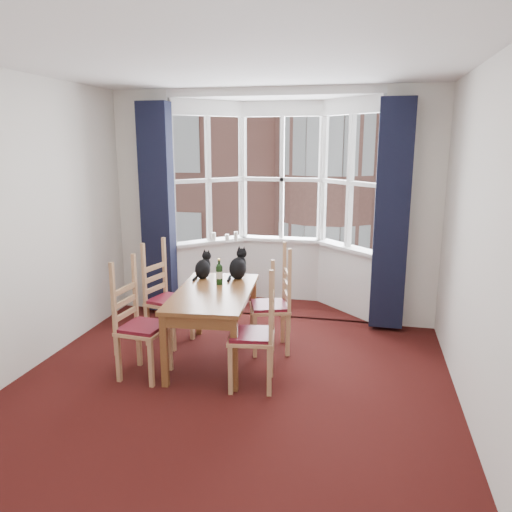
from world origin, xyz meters
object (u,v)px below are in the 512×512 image
(wine_bottle, at_px, (219,273))
(cat_left, at_px, (203,267))
(candle_short, at_px, (227,237))
(cat_right, at_px, (238,266))
(chair_right_near, at_px, (262,337))
(candle_tall, at_px, (214,237))
(chair_left_far, at_px, (162,300))
(chair_left_near, at_px, (135,328))
(chair_right_far, at_px, (278,307))
(candle_extra, at_px, (236,236))
(dining_table, at_px, (214,300))

(wine_bottle, bearing_deg, cat_left, 140.71)
(wine_bottle, bearing_deg, candle_short, 102.81)
(cat_right, bearing_deg, chair_right_near, -64.48)
(candle_tall, xyz_separation_m, candle_short, (0.18, 0.03, -0.01))
(chair_left_far, height_order, cat_right, cat_right)
(chair_left_near, bearing_deg, chair_right_far, 35.92)
(chair_right_far, distance_m, candle_extra, 1.74)
(cat_left, height_order, candle_extra, cat_left)
(wine_bottle, height_order, candle_extra, wine_bottle)
(cat_left, bearing_deg, candle_tall, 102.49)
(candle_tall, bearing_deg, chair_left_far, -95.71)
(chair_left_near, xyz_separation_m, chair_right_near, (1.21, 0.03, 0.00))
(dining_table, xyz_separation_m, chair_left_far, (-0.69, 0.33, -0.16))
(chair_left_far, relative_size, cat_right, 2.60)
(dining_table, distance_m, candle_short, 1.87)
(candle_tall, bearing_deg, chair_left_near, -91.87)
(chair_right_far, xyz_separation_m, cat_left, (-0.84, 0.06, 0.37))
(chair_left_near, relative_size, candle_extra, 7.44)
(wine_bottle, height_order, candle_tall, wine_bottle)
(chair_right_near, distance_m, cat_right, 1.15)
(chair_right_far, relative_size, cat_right, 2.60)
(candle_tall, height_order, candle_extra, candle_extra)
(dining_table, relative_size, chair_right_near, 1.57)
(dining_table, bearing_deg, chair_left_near, -141.16)
(chair_left_far, height_order, cat_left, cat_left)
(cat_left, relative_size, candle_tall, 2.89)
(chair_right_far, bearing_deg, chair_left_near, -144.08)
(dining_table, relative_size, cat_left, 4.58)
(cat_left, bearing_deg, dining_table, -60.47)
(chair_right_far, bearing_deg, candle_short, 123.73)
(chair_right_near, height_order, cat_left, cat_left)
(chair_left_near, relative_size, chair_right_near, 1.00)
(chair_left_far, bearing_deg, cat_left, 14.33)
(cat_left, height_order, candle_tall, cat_left)
(candle_short, bearing_deg, cat_right, -69.30)
(chair_left_near, relative_size, wine_bottle, 3.36)
(dining_table, bearing_deg, chair_right_far, 32.59)
(candle_short, bearing_deg, chair_left_near, -96.30)
(candle_extra, bearing_deg, wine_bottle, -81.44)
(cat_right, distance_m, candle_tall, 1.44)
(chair_left_near, height_order, candle_tall, candle_tall)
(wine_bottle, xyz_separation_m, candle_short, (-0.36, 1.57, 0.07))
(candle_tall, relative_size, candle_short, 1.25)
(cat_left, xyz_separation_m, cat_right, (0.38, 0.07, 0.01))
(cat_left, distance_m, candle_short, 1.38)
(cat_right, height_order, candle_short, cat_right)
(chair_right_far, relative_size, cat_left, 2.92)
(chair_right_near, relative_size, wine_bottle, 3.36)
(cat_right, xyz_separation_m, candle_tall, (-0.67, 1.27, 0.07))
(candle_extra, bearing_deg, chair_left_near, -99.08)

